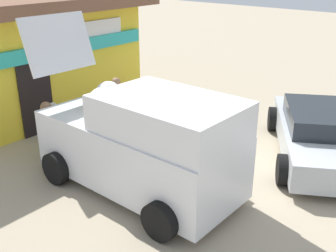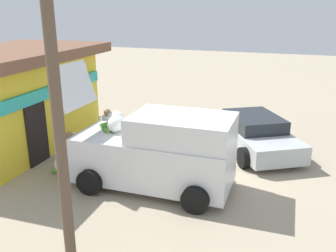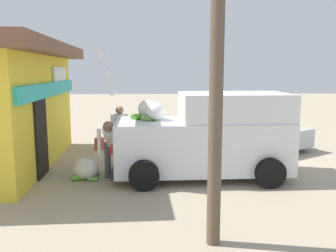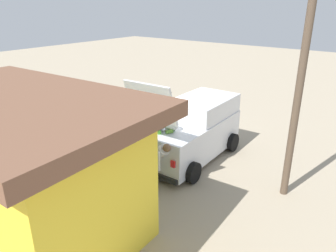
{
  "view_description": "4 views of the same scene",
  "coord_description": "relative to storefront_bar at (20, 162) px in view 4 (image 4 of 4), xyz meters",
  "views": [
    {
      "loc": [
        -6.04,
        -4.25,
        4.2
      ],
      "look_at": [
        0.15,
        1.23,
        0.81
      ],
      "focal_mm": 43.62,
      "sensor_mm": 36.0,
      "label": 1
    },
    {
      "loc": [
        -9.3,
        -2.56,
        4.57
      ],
      "look_at": [
        0.43,
        1.03,
        1.18
      ],
      "focal_mm": 39.24,
      "sensor_mm": 36.0,
      "label": 2
    },
    {
      "loc": [
        -9.44,
        2.01,
        2.54
      ],
      "look_at": [
        -0.51,
        1.62,
        1.14
      ],
      "focal_mm": 37.82,
      "sensor_mm": 36.0,
      "label": 3
    },
    {
      "loc": [
        -6.66,
        9.47,
        5.15
      ],
      "look_at": [
        -0.47,
        1.29,
        1.18
      ],
      "focal_mm": 34.29,
      "sensor_mm": 36.0,
      "label": 4
    }
  ],
  "objects": [
    {
      "name": "delivery_van",
      "position": [
        -1.17,
        -5.56,
        -0.7
      ],
      "size": [
        2.17,
        4.5,
        3.16
      ],
      "color": "silver",
      "rests_on": "ground_plane"
    },
    {
      "name": "paint_bucket",
      "position": [
        1.94,
        -2.52,
        -1.53
      ],
      "size": [
        0.33,
        0.33,
        0.38
      ],
      "primitive_type": "cylinder",
      "color": "#BF3F33",
      "rests_on": "ground_plane"
    },
    {
      "name": "ground_plane",
      "position": [
        -0.03,
        -6.28,
        -1.71
      ],
      "size": [
        60.0,
        60.0,
        0.0
      ],
      "primitive_type": "plane",
      "color": "tan"
    },
    {
      "name": "customer_bending",
      "position": [
        -1.4,
        -3.32,
        -0.82
      ],
      "size": [
        0.79,
        0.58,
        1.45
      ],
      "color": "#4C4C51",
      "rests_on": "ground_plane"
    },
    {
      "name": "unloaded_banana_pile",
      "position": [
        -1.25,
        -2.66,
        -1.48
      ],
      "size": [
        0.92,
        0.92,
        0.48
      ],
      "color": "silver",
      "rests_on": "ground_plane"
    },
    {
      "name": "utility_pole",
      "position": [
        -4.56,
        -5.15,
        0.97
      ],
      "size": [
        0.2,
        0.2,
        5.37
      ],
      "primitive_type": "cylinder",
      "color": "brown",
      "rests_on": "ground_plane"
    },
    {
      "name": "parked_sedan",
      "position": [
        2.52,
        -7.51,
        -1.15
      ],
      "size": [
        4.43,
        3.66,
        1.16
      ],
      "color": "#B2B7BC",
      "rests_on": "ground_plane"
    },
    {
      "name": "storefront_bar",
      "position": [
        0.0,
        0.0,
        0.0
      ],
      "size": [
        6.74,
        4.2,
        3.28
      ],
      "color": "yellow",
      "rests_on": "ground_plane"
    },
    {
      "name": "vendor_standing",
      "position": [
        0.15,
        -3.36,
        -0.79
      ],
      "size": [
        0.48,
        0.48,
        1.59
      ],
      "color": "#726047",
      "rests_on": "ground_plane"
    }
  ]
}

